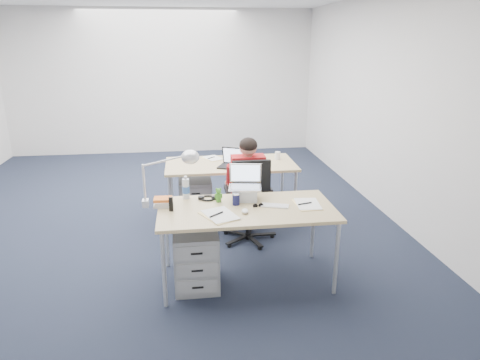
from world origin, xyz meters
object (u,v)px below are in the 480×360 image
Objects in this scene: drawer_pedestal_near at (196,257)px; bear_figurine at (219,195)px; headphones at (208,198)px; cordless_phone at (171,204)px; book_stack at (163,202)px; dark_laptop at (233,158)px; sunglasses at (258,206)px; silver_laptop at (245,183)px; can_koozie at (236,199)px; desk_near at (247,213)px; drawer_pedestal_far at (195,200)px; seated_person at (246,186)px; desk_lamp at (162,178)px; water_bottle at (186,187)px; desk_far at (230,167)px; wireless_keyboard at (275,206)px; far_cup at (278,155)px; computer_mouse at (245,211)px; office_chair at (248,217)px.

bear_figurine is (0.23, 0.22, 0.52)m from drawer_pedestal_near.
cordless_phone reaches higher than headphones.
book_stack is 1.41m from dark_laptop.
bear_figurine is 1.37× the size of sunglasses.
can_koozie is at bearing -119.50° from silver_laptop.
desk_near reaches higher than drawer_pedestal_far.
seated_person reaches higher than bear_figurine.
desk_lamp is 1.66× the size of dark_laptop.
headphones is 0.85× the size of water_bottle.
dark_laptop reaches higher than desk_far.
seated_person is at bearing 30.32° from desk_lamp.
desk_lamp reaches higher than wireless_keyboard.
desk_lamp reaches higher than desk_far.
seated_person is 1.29m from desk_lamp.
wireless_keyboard is 0.16m from sunglasses.
drawer_pedestal_far is at bearing 102.84° from sunglasses.
bear_figurine reaches higher than desk_near.
silver_laptop reaches higher than book_stack.
drawer_pedestal_near is 2.47× the size of water_bottle.
dark_laptop is at bearing -154.00° from far_cup.
headphones is at bearing 142.23° from sunglasses.
drawer_pedestal_near is 0.87m from wireless_keyboard.
computer_mouse is 0.43× the size of water_bottle.
desk_far is 11.62× the size of bear_figurine.
can_koozie is 1.11× the size of far_cup.
computer_mouse is (0.44, -0.09, 0.47)m from drawer_pedestal_near.
bear_figurine reaches higher than computer_mouse.
sunglasses is at bearing -26.08° from water_bottle.
book_stack is at bearing -164.77° from silver_laptop.
bear_figurine is 1.16m from dark_laptop.
headphones is 0.58× the size of dark_laptop.
headphones is at bearing 2.85° from desk_lamp.
book_stack reaches higher than headphones.
desk_far is 9.05× the size of book_stack.
desk_far is 1.29m from headphones.
desk_near is 8.44× the size of headphones.
sunglasses is at bearing 44.88° from computer_mouse.
far_cup is at bearing 56.04° from drawer_pedestal_near.
water_bottle is at bearing 141.63° from computer_mouse.
drawer_pedestal_far is 1.71m from wireless_keyboard.
silver_laptop is at bearing -113.95° from far_cup.
drawer_pedestal_near is 0.56m from cordless_phone.
cordless_phone is (-0.69, -0.21, -0.10)m from silver_laptop.
wireless_keyboard is 2.54× the size of far_cup.
far_cup reaches higher than desk_far.
office_chair is 3.04× the size of dark_laptop.
headphones is at bearing 144.11° from can_koozie.
wireless_keyboard is 1.66m from far_cup.
cordless_phone reaches higher than can_koozie.
water_bottle is 0.31m from desk_lamp.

